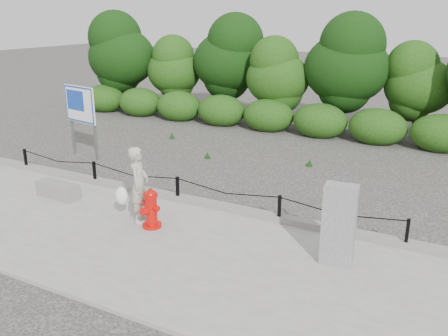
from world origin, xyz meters
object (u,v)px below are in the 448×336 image
pedestrian (138,186)px  advertising_sign (80,108)px  concrete_block (58,190)px  fire_hydrant (151,209)px  utility_cabinet (339,225)px

pedestrian → advertising_sign: (-4.53, 3.16, 0.67)m
concrete_block → pedestrian: bearing=-4.3°
fire_hydrant → concrete_block: (-2.93, 0.32, -0.22)m
fire_hydrant → advertising_sign: bearing=162.4°
fire_hydrant → utility_cabinet: bearing=20.9°
pedestrian → advertising_sign: size_ratio=0.74×
concrete_block → fire_hydrant: bearing=-6.2°
fire_hydrant → utility_cabinet: size_ratio=0.53×
pedestrian → concrete_block: 2.61m
pedestrian → fire_hydrant: bearing=-128.1°
fire_hydrant → concrete_block: bearing=-170.1°
pedestrian → advertising_sign: 5.57m
concrete_block → advertising_sign: (-2.00, 2.97, 1.28)m
concrete_block → utility_cabinet: bearing=-0.1°
concrete_block → advertising_sign: bearing=123.9°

